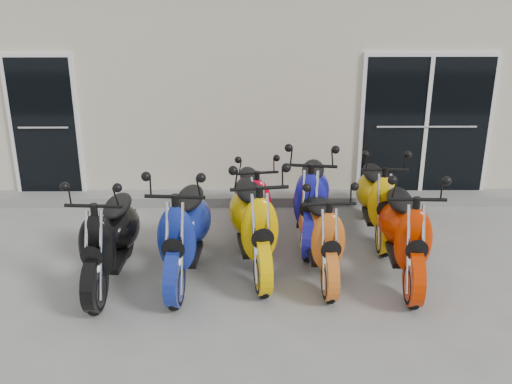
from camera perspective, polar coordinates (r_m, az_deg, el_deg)
ground at (r=8.23m, az=0.03°, el=-6.42°), size 80.00×80.00×0.00m
building at (r=12.66m, az=-0.17°, el=11.44°), size 14.00×6.00×3.20m
front_step at (r=10.03m, az=-0.06°, el=-0.54°), size 14.00×0.40×0.15m
door_left at (r=10.27m, az=-18.32°, el=5.88°), size 1.07×0.08×2.22m
door_right at (r=10.14m, az=14.88°, el=6.05°), size 2.02×0.08×2.22m
scooter_front_black at (r=7.70m, az=-12.97°, el=-3.00°), size 0.86×2.04×1.48m
scooter_front_blue at (r=7.66m, az=-6.40°, el=-2.37°), size 0.92×2.15×1.55m
scooter_front_orange_a at (r=7.84m, az=-0.24°, el=-1.64°), size 1.05×2.19×1.55m
scooter_front_orange_b at (r=7.74m, az=5.89°, el=-2.75°), size 0.78×1.91×1.39m
scooter_front_red at (r=7.82m, az=13.17°, el=-2.48°), size 0.83×2.07×1.51m
scooter_back_red at (r=8.80m, az=-0.28°, el=0.17°), size 0.87×1.82×1.29m
scooter_back_blue at (r=8.66m, az=4.97°, el=0.48°), size 0.99×2.11×1.50m
scooter_back_yellow at (r=8.89m, az=10.75°, el=0.32°), size 0.72×1.89×1.39m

